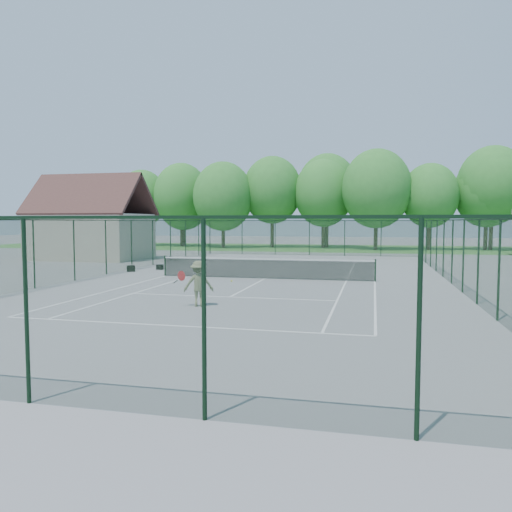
# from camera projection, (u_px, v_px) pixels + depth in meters

# --- Properties ---
(ground) EXTENTS (140.00, 140.00, 0.00)m
(ground) POSITION_uv_depth(u_px,v_px,m) (265.00, 279.00, 25.55)
(ground) COLOR gray
(ground) RESTS_ON ground
(grass_far) EXTENTS (80.00, 16.00, 0.01)m
(grass_far) POSITION_uv_depth(u_px,v_px,m) (323.00, 248.00, 54.68)
(grass_far) COLOR #438734
(grass_far) RESTS_ON ground
(court_lines) EXTENTS (11.05, 23.85, 0.01)m
(court_lines) POSITION_uv_depth(u_px,v_px,m) (265.00, 279.00, 25.55)
(court_lines) COLOR white
(court_lines) RESTS_ON ground
(tennis_net) EXTENTS (11.08, 0.08, 1.10)m
(tennis_net) POSITION_uv_depth(u_px,v_px,m) (265.00, 267.00, 25.51)
(tennis_net) COLOR black
(tennis_net) RESTS_ON ground
(fence_enclosure) EXTENTS (18.05, 36.05, 3.02)m
(fence_enclosure) POSITION_uv_depth(u_px,v_px,m) (265.00, 248.00, 25.44)
(fence_enclosure) COLOR #1B3820
(fence_enclosure) RESTS_ON ground
(utility_building) EXTENTS (8.60, 6.27, 6.63)m
(utility_building) POSITION_uv_depth(u_px,v_px,m) (91.00, 219.00, 38.72)
(utility_building) COLOR beige
(utility_building) RESTS_ON ground
(tree_line_far) EXTENTS (39.40, 6.40, 9.70)m
(tree_line_far) POSITION_uv_depth(u_px,v_px,m) (324.00, 193.00, 54.26)
(tree_line_far) COLOR #422C20
(tree_line_far) RESTS_ON ground
(sports_bag_a) EXTENTS (0.52, 0.41, 0.36)m
(sports_bag_a) POSITION_uv_depth(u_px,v_px,m) (131.00, 269.00, 29.07)
(sports_bag_a) COLOR black
(sports_bag_a) RESTS_ON ground
(sports_bag_b) EXTENTS (0.45, 0.34, 0.31)m
(sports_bag_b) POSITION_uv_depth(u_px,v_px,m) (160.00, 267.00, 30.23)
(sports_bag_b) COLOR black
(sports_bag_b) RESTS_ON ground
(tennis_player) EXTENTS (1.96, 0.96, 1.58)m
(tennis_player) POSITION_uv_depth(u_px,v_px,m) (199.00, 283.00, 17.22)
(tennis_player) COLOR #666C4A
(tennis_player) RESTS_ON ground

